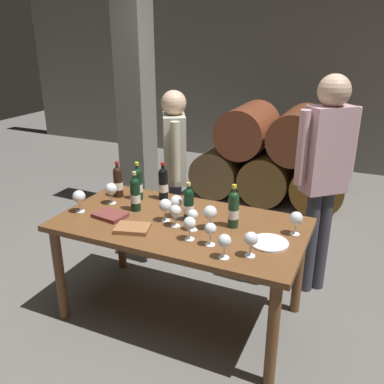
{
  "coord_description": "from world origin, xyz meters",
  "views": [
    {
      "loc": [
        1.13,
        -2.32,
        1.99
      ],
      "look_at": [
        0.0,
        0.2,
        0.91
      ],
      "focal_mm": 38.87,
      "sensor_mm": 36.0,
      "label": 1
    }
  ],
  "objects_px": {
    "wine_glass_0": "(224,241)",
    "wine_glass_8": "(190,224)",
    "tasting_notebook": "(110,215)",
    "wine_bottle_4": "(135,194)",
    "wine_glass_4": "(79,197)",
    "wine_glass_7": "(176,202)",
    "wine_glass_10": "(111,189)",
    "wine_glass_9": "(165,206)",
    "wine_glass_1": "(296,219)",
    "sommelier_presenting": "(325,167)",
    "wine_bottle_0": "(233,209)",
    "wine_glass_2": "(210,230)",
    "wine_bottle_3": "(163,183)",
    "wine_bottle_5": "(118,181)",
    "dining_table": "(180,234)",
    "wine_glass_5": "(251,239)",
    "wine_glass_3": "(210,213)",
    "leather_ledger": "(133,228)",
    "taster_seated_left": "(175,164)",
    "wine_bottle_2": "(138,183)",
    "serving_plate": "(269,243)",
    "wine_bottle_1": "(189,204)",
    "wine_glass_6": "(193,216)",
    "wine_glass_11": "(175,211)"
  },
  "relations": [
    {
      "from": "wine_glass_0",
      "to": "wine_glass_8",
      "type": "xyz_separation_m",
      "value": [
        -0.28,
        0.13,
        0.0
      ]
    },
    {
      "from": "wine_bottle_2",
      "to": "wine_glass_2",
      "type": "xyz_separation_m",
      "value": [
        0.79,
        -0.46,
        -0.03
      ]
    },
    {
      "from": "wine_bottle_3",
      "to": "wine_glass_7",
      "type": "bearing_deg",
      "value": -47.42
    },
    {
      "from": "wine_bottle_3",
      "to": "wine_bottle_5",
      "type": "height_order",
      "value": "wine_bottle_3"
    },
    {
      "from": "wine_glass_1",
      "to": "wine_glass_8",
      "type": "relative_size",
      "value": 1.02
    },
    {
      "from": "leather_ledger",
      "to": "wine_glass_8",
      "type": "bearing_deg",
      "value": -11.06
    },
    {
      "from": "dining_table",
      "to": "wine_bottle_1",
      "type": "bearing_deg",
      "value": 48.59
    },
    {
      "from": "wine_glass_2",
      "to": "wine_glass_1",
      "type": "bearing_deg",
      "value": 38.81
    },
    {
      "from": "wine_glass_0",
      "to": "wine_glass_5",
      "type": "relative_size",
      "value": 0.98
    },
    {
      "from": "wine_bottle_0",
      "to": "serving_plate",
      "type": "distance_m",
      "value": 0.34
    },
    {
      "from": "wine_glass_6",
      "to": "taster_seated_left",
      "type": "distance_m",
      "value": 0.96
    },
    {
      "from": "wine_glass_1",
      "to": "serving_plate",
      "type": "bearing_deg",
      "value": -121.47
    },
    {
      "from": "dining_table",
      "to": "wine_bottle_1",
      "type": "height_order",
      "value": "wine_bottle_1"
    },
    {
      "from": "wine_glass_7",
      "to": "tasting_notebook",
      "type": "xyz_separation_m",
      "value": [
        -0.43,
        -0.19,
        -0.1
      ]
    },
    {
      "from": "wine_bottle_0",
      "to": "wine_glass_10",
      "type": "distance_m",
      "value": 0.97
    },
    {
      "from": "wine_bottle_4",
      "to": "wine_glass_9",
      "type": "distance_m",
      "value": 0.3
    },
    {
      "from": "wine_glass_7",
      "to": "wine_glass_10",
      "type": "relative_size",
      "value": 0.99
    },
    {
      "from": "wine_glass_1",
      "to": "sommelier_presenting",
      "type": "distance_m",
      "value": 0.64
    },
    {
      "from": "wine_glass_9",
      "to": "wine_glass_10",
      "type": "height_order",
      "value": "wine_glass_10"
    },
    {
      "from": "wine_bottle_2",
      "to": "wine_glass_5",
      "type": "xyz_separation_m",
      "value": [
        1.05,
        -0.49,
        -0.02
      ]
    },
    {
      "from": "wine_glass_5",
      "to": "wine_glass_7",
      "type": "height_order",
      "value": "wine_glass_7"
    },
    {
      "from": "wine_glass_8",
      "to": "leather_ledger",
      "type": "height_order",
      "value": "wine_glass_8"
    },
    {
      "from": "tasting_notebook",
      "to": "leather_ledger",
      "type": "relative_size",
      "value": 1.0
    },
    {
      "from": "wine_bottle_1",
      "to": "wine_glass_8",
      "type": "relative_size",
      "value": 1.79
    },
    {
      "from": "wine_bottle_2",
      "to": "wine_bottle_5",
      "type": "bearing_deg",
      "value": -176.22
    },
    {
      "from": "wine_bottle_2",
      "to": "taster_seated_left",
      "type": "distance_m",
      "value": 0.49
    },
    {
      "from": "wine_bottle_0",
      "to": "wine_bottle_5",
      "type": "distance_m",
      "value": 1.01
    },
    {
      "from": "dining_table",
      "to": "wine_glass_2",
      "type": "height_order",
      "value": "wine_glass_2"
    },
    {
      "from": "wine_glass_5",
      "to": "taster_seated_left",
      "type": "height_order",
      "value": "taster_seated_left"
    },
    {
      "from": "wine_glass_7",
      "to": "tasting_notebook",
      "type": "height_order",
      "value": "wine_glass_7"
    },
    {
      "from": "wine_glass_1",
      "to": "wine_glass_10",
      "type": "distance_m",
      "value": 1.37
    },
    {
      "from": "wine_bottle_3",
      "to": "wine_glass_2",
      "type": "xyz_separation_m",
      "value": [
        0.61,
        -0.55,
        -0.02
      ]
    },
    {
      "from": "sommelier_presenting",
      "to": "wine_bottle_0",
      "type": "bearing_deg",
      "value": -125.56
    },
    {
      "from": "taster_seated_left",
      "to": "wine_bottle_0",
      "type": "bearing_deg",
      "value": -40.35
    },
    {
      "from": "wine_glass_11",
      "to": "wine_glass_0",
      "type": "bearing_deg",
      "value": -30.47
    },
    {
      "from": "wine_glass_3",
      "to": "leather_ledger",
      "type": "height_order",
      "value": "wine_glass_3"
    },
    {
      "from": "wine_glass_1",
      "to": "taster_seated_left",
      "type": "relative_size",
      "value": 0.1
    },
    {
      "from": "wine_bottle_4",
      "to": "wine_glass_5",
      "type": "distance_m",
      "value": 1.0
    },
    {
      "from": "wine_bottle_3",
      "to": "wine_glass_7",
      "type": "xyz_separation_m",
      "value": [
        0.24,
        -0.26,
        -0.02
      ]
    },
    {
      "from": "taster_seated_left",
      "to": "wine_glass_5",
      "type": "bearing_deg",
      "value": -45.0
    },
    {
      "from": "wine_glass_1",
      "to": "wine_bottle_5",
      "type": "bearing_deg",
      "value": 176.26
    },
    {
      "from": "tasting_notebook",
      "to": "wine_bottle_4",
      "type": "bearing_deg",
      "value": 69.12
    },
    {
      "from": "wine_glass_2",
      "to": "wine_glass_8",
      "type": "height_order",
      "value": "wine_glass_8"
    },
    {
      "from": "wine_glass_0",
      "to": "wine_glass_1",
      "type": "xyz_separation_m",
      "value": [
        0.31,
        0.47,
        0.0
      ]
    },
    {
      "from": "wine_bottle_4",
      "to": "wine_glass_7",
      "type": "distance_m",
      "value": 0.32
    },
    {
      "from": "wine_bottle_5",
      "to": "tasting_notebook",
      "type": "height_order",
      "value": "wine_bottle_5"
    },
    {
      "from": "wine_glass_11",
      "to": "wine_glass_10",
      "type": "bearing_deg",
      "value": 165.77
    },
    {
      "from": "wine_bottle_2",
      "to": "wine_glass_9",
      "type": "distance_m",
      "value": 0.46
    },
    {
      "from": "wine_bottle_2",
      "to": "wine_bottle_0",
      "type": "bearing_deg",
      "value": -10.73
    },
    {
      "from": "wine_glass_0",
      "to": "wine_glass_4",
      "type": "xyz_separation_m",
      "value": [
        -1.18,
        0.19,
        0.01
      ]
    }
  ]
}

